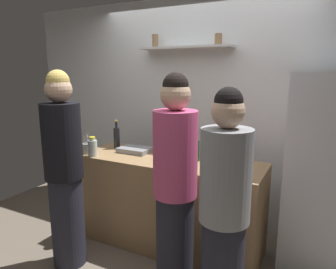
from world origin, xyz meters
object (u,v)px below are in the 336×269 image
at_px(wine_bottle_dark_glass, 117,137).
at_px(person_grey_hoodie, 224,214).
at_px(wine_bottle_green_glass, 196,149).
at_px(person_pink_top, 175,189).
at_px(baking_pan, 135,150).
at_px(person_blonde, 64,172).
at_px(utensil_holder, 87,148).
at_px(water_bottle_plastic, 93,148).
at_px(wine_bottle_amber_glass, 177,155).
at_px(refrigerator, 325,174).

bearing_deg(wine_bottle_dark_glass, person_grey_hoodie, -29.67).
xyz_separation_m(wine_bottle_green_glass, person_pink_top, (0.10, -0.67, -0.15)).
bearing_deg(person_grey_hoodie, wine_bottle_dark_glass, 34.40).
xyz_separation_m(baking_pan, person_blonde, (-0.23, -0.79, -0.05)).
relative_size(utensil_holder, water_bottle_plastic, 1.09).
xyz_separation_m(utensil_holder, person_blonde, (0.19, -0.52, -0.08)).
distance_m(wine_bottle_dark_glass, water_bottle_plastic, 0.38).
height_order(wine_bottle_amber_glass, person_blonde, person_blonde).
bearing_deg(baking_pan, water_bottle_plastic, -131.51).
bearing_deg(wine_bottle_amber_glass, person_pink_top, -66.64).
height_order(wine_bottle_green_glass, person_grey_hoodie, person_grey_hoodie).
bearing_deg(person_pink_top, wine_bottle_green_glass, -162.40).
bearing_deg(baking_pan, person_pink_top, -39.79).
bearing_deg(person_blonde, wine_bottle_dark_glass, 116.84).
xyz_separation_m(wine_bottle_dark_glass, person_grey_hoodie, (1.52, -0.87, -0.21)).
height_order(baking_pan, person_pink_top, person_pink_top).
distance_m(baking_pan, person_blonde, 0.83).
bearing_deg(wine_bottle_amber_glass, water_bottle_plastic, -176.88).
height_order(baking_pan, utensil_holder, utensil_holder).
xyz_separation_m(water_bottle_plastic, person_blonde, (0.06, -0.46, -0.11)).
bearing_deg(baking_pan, utensil_holder, -147.31).
xyz_separation_m(utensil_holder, wine_bottle_amber_glass, (1.07, -0.01, 0.06)).
distance_m(baking_pan, wine_bottle_dark_glass, 0.29).
relative_size(refrigerator, wine_bottle_amber_glass, 5.61).
distance_m(refrigerator, wine_bottle_dark_glass, 2.13).
bearing_deg(water_bottle_plastic, baking_pan, 48.49).
bearing_deg(person_pink_top, baking_pan, -120.98).
bearing_deg(wine_bottle_green_glass, wine_bottle_dark_glass, 176.95).
relative_size(wine_bottle_green_glass, person_blonde, 0.18).
bearing_deg(person_blonde, water_bottle_plastic, 121.99).
bearing_deg(utensil_holder, water_bottle_plastic, -25.29).
bearing_deg(baking_pan, person_blonde, -106.43).
distance_m(refrigerator, wine_bottle_amber_glass, 1.32).
height_order(water_bottle_plastic, person_pink_top, person_pink_top).
bearing_deg(utensil_holder, wine_bottle_amber_glass, -0.53).
height_order(refrigerator, wine_bottle_dark_glass, refrigerator).
relative_size(water_bottle_plastic, person_grey_hoodie, 0.12).
height_order(wine_bottle_dark_glass, person_grey_hoodie, person_grey_hoodie).
bearing_deg(refrigerator, water_bottle_plastic, -164.76).
height_order(wine_bottle_green_glass, water_bottle_plastic, wine_bottle_green_glass).
bearing_deg(wine_bottle_amber_glass, refrigerator, 23.92).
bearing_deg(wine_bottle_green_glass, wine_bottle_amber_glass, -103.65).
xyz_separation_m(water_bottle_plastic, person_grey_hoodie, (1.55, -0.49, -0.18)).
bearing_deg(person_grey_hoodie, refrigerator, -54.68).
distance_m(refrigerator, person_grey_hoodie, 1.22).
xyz_separation_m(water_bottle_plastic, person_pink_top, (1.11, -0.34, -0.12)).
bearing_deg(refrigerator, wine_bottle_green_glass, -167.29).
distance_m(refrigerator, person_blonde, 2.32).
height_order(utensil_holder, wine_bottle_dark_glass, wine_bottle_dark_glass).
xyz_separation_m(wine_bottle_amber_glass, water_bottle_plastic, (-0.94, -0.05, -0.03)).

